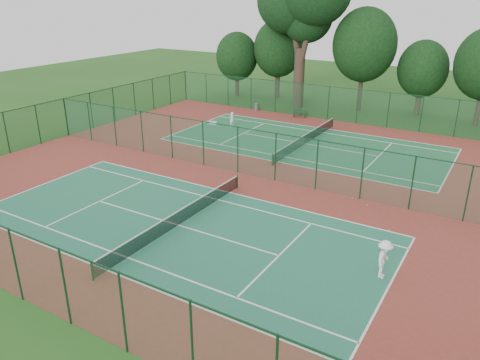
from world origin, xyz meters
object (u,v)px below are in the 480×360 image
Objects in this scene: player_near at (384,259)px; trash_bin at (256,107)px; player_far at (232,119)px; big_tree at (304,0)px; bench at (299,113)px; kit_bag at (213,123)px.

trash_bin is at bearing 38.33° from player_near.
player_far is 7.39m from trash_bin.
trash_bin is 0.05× the size of big_tree.
bench reaches higher than kit_bag.
bench is 1.98× the size of kit_bag.
player_near is 33.39m from trash_bin.
player_near is at bearing 67.16° from player_far.
kit_bag is 16.95m from big_tree.
bench is 12.31m from big_tree.
trash_bin is (-1.29, 7.26, -0.35)m from player_far.
big_tree is at bearing 53.30° from trash_bin.
big_tree is (-2.16, 4.79, 11.14)m from bench.
big_tree is at bearing 54.77° from kit_bag.
player_far reaches higher than bench.
trash_bin is at bearing 67.41° from kit_bag.
player_far is at bearing 45.97° from player_near.
kit_bag is (-2.16, -0.13, -0.61)m from player_far.
kit_bag is at bearing -96.77° from trash_bin.
big_tree is (-17.93, 30.19, 10.64)m from player_near.
trash_bin is 12.47m from big_tree.
kit_bag is (-6.32, -7.00, -0.32)m from bench.
trash_bin is at bearing 160.30° from bench.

